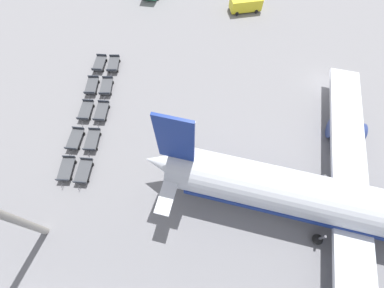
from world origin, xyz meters
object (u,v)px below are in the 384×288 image
at_px(service_van, 246,4).
at_px(baggage_dolly_row_mid_a_col_c, 102,111).
at_px(baggage_dolly_row_near_col_a, 100,64).
at_px(baggage_dolly_row_near_col_b, 92,86).
at_px(baggage_dolly_row_mid_a_col_a, 113,64).
at_px(baggage_dolly_row_mid_a_col_b, 106,86).
at_px(baggage_dolly_row_mid_a_col_d, 92,140).
at_px(baggage_dolly_row_near_col_d, 75,139).
at_px(baggage_dolly_row_mid_a_col_e, 84,171).
at_px(airplane, 367,210).
at_px(baggage_dolly_row_near_col_c, 86,110).
at_px(baggage_dolly_row_near_col_e, 66,169).

bearing_deg(service_van, baggage_dolly_row_mid_a_col_c, -34.94).
height_order(baggage_dolly_row_near_col_a, baggage_dolly_row_near_col_b, same).
bearing_deg(baggage_dolly_row_mid_a_col_a, baggage_dolly_row_near_col_a, -84.93).
xyz_separation_m(baggage_dolly_row_mid_a_col_a, baggage_dolly_row_mid_a_col_c, (8.20, 0.98, 0.00)).
relative_size(baggage_dolly_row_mid_a_col_b, baggage_dolly_row_mid_a_col_d, 1.00).
distance_m(baggage_dolly_row_near_col_d, baggage_dolly_row_mid_a_col_e, 4.52).
relative_size(airplane, baggage_dolly_row_mid_a_col_a, 11.93).
xyz_separation_m(baggage_dolly_row_mid_a_col_a, baggage_dolly_row_mid_a_col_d, (12.37, 1.21, 0.00)).
height_order(baggage_dolly_row_mid_a_col_a, baggage_dolly_row_mid_a_col_c, same).
bearing_deg(baggage_dolly_row_near_col_c, baggage_dolly_row_mid_a_col_a, 172.85).
bearing_deg(baggage_dolly_row_near_col_e, baggage_dolly_row_mid_a_col_a, 178.65).
bearing_deg(baggage_dolly_row_near_col_c, service_van, 142.13).
distance_m(service_van, baggage_dolly_row_near_col_a, 25.51).
height_order(baggage_dolly_row_near_col_b, baggage_dolly_row_near_col_d, same).
distance_m(baggage_dolly_row_near_col_b, baggage_dolly_row_mid_a_col_d, 8.56).
xyz_separation_m(service_van, baggage_dolly_row_mid_a_col_b, (20.01, -17.51, -0.68)).
height_order(baggage_dolly_row_near_col_c, baggage_dolly_row_mid_a_col_a, same).
height_order(service_van, baggage_dolly_row_near_col_b, service_van).
bearing_deg(service_van, baggage_dolly_row_near_col_c, -37.87).
xyz_separation_m(baggage_dolly_row_near_col_c, baggage_dolly_row_mid_a_col_b, (-4.23, 1.34, 0.00)).
relative_size(baggage_dolly_row_mid_a_col_d, baggage_dolly_row_mid_a_col_e, 1.00).
relative_size(baggage_dolly_row_near_col_e, baggage_dolly_row_mid_a_col_b, 1.00).
xyz_separation_m(baggage_dolly_row_mid_a_col_b, baggage_dolly_row_mid_a_col_c, (4.08, 0.68, 0.00)).
bearing_deg(airplane, baggage_dolly_row_mid_a_col_c, -106.60).
height_order(service_van, baggage_dolly_row_mid_a_col_e, service_van).
height_order(baggage_dolly_row_near_col_a, baggage_dolly_row_mid_a_col_a, same).
height_order(baggage_dolly_row_near_col_a, baggage_dolly_row_near_col_c, same).
xyz_separation_m(baggage_dolly_row_near_col_c, baggage_dolly_row_mid_a_col_d, (4.01, 2.26, 0.00)).
distance_m(baggage_dolly_row_near_col_c, baggage_dolly_row_mid_a_col_c, 2.03).
height_order(service_van, baggage_dolly_row_mid_a_col_a, service_van).
distance_m(airplane, baggage_dolly_row_near_col_b, 34.62).
height_order(service_van, baggage_dolly_row_mid_a_col_d, service_van).
bearing_deg(service_van, baggage_dolly_row_near_col_a, -50.94).
height_order(baggage_dolly_row_near_col_b, baggage_dolly_row_mid_a_col_a, same).
height_order(baggage_dolly_row_near_col_a, baggage_dolly_row_near_col_d, same).
height_order(baggage_dolly_row_near_col_e, baggage_dolly_row_mid_a_col_e, same).
xyz_separation_m(baggage_dolly_row_mid_a_col_b, baggage_dolly_row_mid_a_col_d, (8.25, 0.92, 0.00)).
xyz_separation_m(baggage_dolly_row_near_col_c, baggage_dolly_row_mid_a_col_e, (8.00, 2.67, 0.00)).
xyz_separation_m(service_van, baggage_dolly_row_mid_a_col_a, (15.89, -17.81, -0.68)).
distance_m(airplane, baggage_dolly_row_mid_a_col_a, 34.95).
xyz_separation_m(airplane, baggage_dolly_row_near_col_d, (-4.41, -31.27, -2.68)).
xyz_separation_m(airplane, baggage_dolly_row_mid_a_col_d, (-4.61, -29.21, -2.68)).
distance_m(baggage_dolly_row_near_col_e, baggage_dolly_row_mid_a_col_d, 4.33).
relative_size(baggage_dolly_row_near_col_c, baggage_dolly_row_mid_a_col_b, 1.00).
height_order(baggage_dolly_row_near_col_b, baggage_dolly_row_mid_a_col_d, same).
bearing_deg(baggage_dolly_row_mid_a_col_c, baggage_dolly_row_near_col_b, -145.58).
bearing_deg(baggage_dolly_row_near_col_b, baggage_dolly_row_mid_a_col_c, 34.42).
relative_size(baggage_dolly_row_mid_a_col_c, baggage_dolly_row_mid_a_col_e, 1.00).
height_order(airplane, baggage_dolly_row_near_col_d, airplane).
xyz_separation_m(baggage_dolly_row_near_col_a, baggage_dolly_row_mid_a_col_e, (16.18, 3.62, 0.00)).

